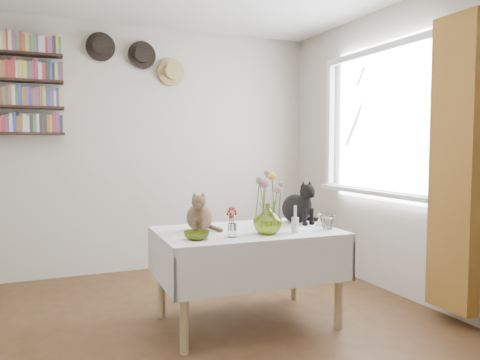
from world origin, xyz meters
name	(u,v)px	position (x,y,z in m)	size (l,w,h in m)	color
room	(195,151)	(0.00, 0.00, 1.25)	(4.08, 4.58, 2.58)	brown
window	(378,134)	(1.97, 0.80, 1.40)	(0.12, 1.52, 1.32)	white
curtain	(455,165)	(1.90, -0.12, 1.15)	(0.12, 0.38, 2.10)	brown
dining_table	(247,253)	(0.54, 0.46, 0.51)	(1.30, 0.85, 0.68)	white
tabby_cat	(199,210)	(0.21, 0.56, 0.83)	(0.19, 0.25, 0.29)	brown
black_cat	(296,201)	(1.02, 0.61, 0.85)	(0.23, 0.29, 0.34)	black
flower_vase	(268,219)	(0.60, 0.26, 0.79)	(0.20, 0.20, 0.21)	#AAC239
green_bowl	(197,235)	(0.09, 0.27, 0.71)	(0.17, 0.17, 0.05)	#AAC239
drinking_glass	(328,222)	(1.09, 0.26, 0.73)	(0.11, 0.11, 0.10)	white
candlestick	(295,223)	(0.81, 0.25, 0.74)	(0.05, 0.05, 0.19)	white
berry_jar	(232,222)	(0.33, 0.25, 0.78)	(0.06, 0.06, 0.23)	white
porcelain_figurine	(319,221)	(1.09, 0.38, 0.73)	(0.05, 0.05, 0.10)	white
flower_bouquet	(267,184)	(0.60, 0.27, 1.02)	(0.17, 0.13, 0.39)	#4C7233
bookshelf_unit	(4,84)	(-1.10, 2.16, 1.84)	(1.00, 0.16, 0.91)	#301F17
wall_hats	(139,58)	(0.12, 2.19, 2.17)	(0.98, 0.09, 0.48)	black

